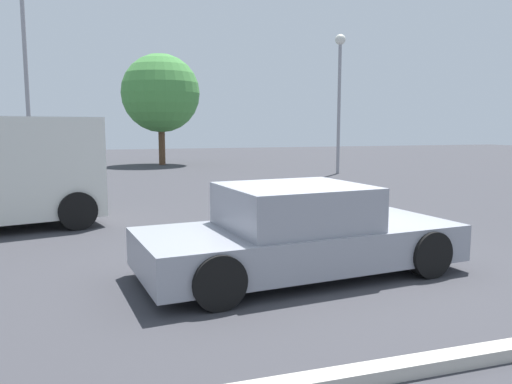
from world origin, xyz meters
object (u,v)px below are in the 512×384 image
at_px(sedan_foreground, 299,233).
at_px(pedestrian, 55,168).
at_px(light_post_near, 24,45).
at_px(dog, 352,223).
at_px(light_post_mid, 340,79).

height_order(sedan_foreground, pedestrian, pedestrian).
bearing_deg(light_post_near, dog, -58.21).
height_order(light_post_near, light_post_mid, light_post_near).
bearing_deg(sedan_foreground, light_post_near, 104.38).
height_order(pedestrian, light_post_mid, light_post_mid).
distance_m(dog, pedestrian, 8.10).
bearing_deg(pedestrian, sedan_foreground, 96.08).
bearing_deg(dog, sedan_foreground, -139.57).
distance_m(sedan_foreground, pedestrian, 8.65).
xyz_separation_m(pedestrian, light_post_mid, (11.05, 5.50, 3.07)).
relative_size(sedan_foreground, pedestrian, 2.84).
xyz_separation_m(dog, light_post_near, (-6.61, 10.67, 4.50)).
bearing_deg(light_post_mid, light_post_near, -176.67).
bearing_deg(light_post_mid, pedestrian, -153.52).
bearing_deg(light_post_mid, sedan_foreground, -119.10).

